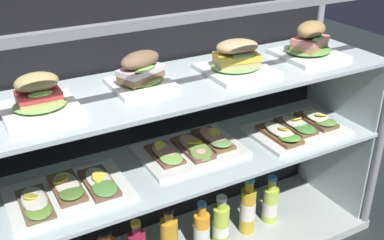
# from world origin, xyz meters

# --- Properties ---
(case_frame) EXTENTS (1.39, 0.41, 0.95)m
(case_frame) POSITION_xyz_m (0.00, 0.13, 0.51)
(case_frame) COLOR gray
(case_frame) RESTS_ON ground
(riser_lower_tier) EXTENTS (1.33, 0.35, 0.38)m
(riser_lower_tier) POSITION_xyz_m (0.00, 0.00, 0.22)
(riser_lower_tier) COLOR silver
(riser_lower_tier) RESTS_ON case_base_deck
(shelf_lower_glass) EXTENTS (1.35, 0.36, 0.01)m
(shelf_lower_glass) POSITION_xyz_m (0.00, 0.00, 0.42)
(shelf_lower_glass) COLOR silver
(shelf_lower_glass) RESTS_ON riser_lower_tier
(riser_upper_tier) EXTENTS (1.33, 0.35, 0.26)m
(riser_upper_tier) POSITION_xyz_m (0.00, 0.00, 0.56)
(riser_upper_tier) COLOR silver
(riser_upper_tier) RESTS_ON shelf_lower_glass
(shelf_upper_glass) EXTENTS (1.35, 0.36, 0.01)m
(shelf_upper_glass) POSITION_xyz_m (0.00, 0.00, 0.69)
(shelf_upper_glass) COLOR silver
(shelf_upper_glass) RESTS_ON riser_upper_tier
(plated_roll_sandwich_center) EXTENTS (0.19, 0.19, 0.11)m
(plated_roll_sandwich_center) POSITION_xyz_m (-0.45, -0.03, 0.74)
(plated_roll_sandwich_center) COLOR white
(plated_roll_sandwich_center) RESTS_ON shelf_upper_glass
(plated_roll_sandwich_mid_right) EXTENTS (0.17, 0.17, 0.11)m
(plated_roll_sandwich_mid_right) POSITION_xyz_m (-0.16, 0.01, 0.74)
(plated_roll_sandwich_mid_right) COLOR white
(plated_roll_sandwich_mid_right) RESTS_ON shelf_upper_glass
(plated_roll_sandwich_right_of_center) EXTENTS (0.21, 0.21, 0.11)m
(plated_roll_sandwich_right_of_center) POSITION_xyz_m (0.15, -0.02, 0.74)
(plated_roll_sandwich_right_of_center) COLOR white
(plated_roll_sandwich_right_of_center) RESTS_ON shelf_upper_glass
(plated_roll_sandwich_mid_left) EXTENTS (0.20, 0.20, 0.12)m
(plated_roll_sandwich_mid_left) POSITION_xyz_m (0.45, -0.01, 0.74)
(plated_roll_sandwich_mid_left) COLOR white
(plated_roll_sandwich_mid_left) RESTS_ON shelf_upper_glass
(open_sandwich_tray_near_right_corner) EXTENTS (0.34, 0.23, 0.06)m
(open_sandwich_tray_near_right_corner) POSITION_xyz_m (-0.41, -0.02, 0.44)
(open_sandwich_tray_near_right_corner) COLOR white
(open_sandwich_tray_near_right_corner) RESTS_ON shelf_lower_glass
(open_sandwich_tray_far_left) EXTENTS (0.34, 0.23, 0.06)m
(open_sandwich_tray_far_left) POSITION_xyz_m (0.01, 0.02, 0.44)
(open_sandwich_tray_far_left) COLOR white
(open_sandwich_tray_far_left) RESTS_ON shelf_lower_glass
(open_sandwich_tray_right_of_center) EXTENTS (0.34, 0.24, 0.06)m
(open_sandwich_tray_right_of_center) POSITION_xyz_m (0.42, -0.03, 0.44)
(open_sandwich_tray_right_of_center) COLOR white
(open_sandwich_tray_right_of_center) RESTS_ON shelf_lower_glass
(juice_bottle_front_fourth) EXTENTS (0.06, 0.06, 0.22)m
(juice_bottle_front_fourth) POSITION_xyz_m (0.02, -0.03, 0.13)
(juice_bottle_front_fourth) COLOR orange
(juice_bottle_front_fourth) RESTS_ON case_base_deck
(juice_bottle_front_left_end) EXTENTS (0.06, 0.06, 0.20)m
(juice_bottle_front_left_end) POSITION_xyz_m (0.12, -0.01, 0.11)
(juice_bottle_front_left_end) COLOR #B5CF43
(juice_bottle_front_left_end) RESTS_ON case_base_deck
(juice_bottle_back_right) EXTENTS (0.06, 0.06, 0.24)m
(juice_bottle_back_right) POSITION_xyz_m (0.23, -0.01, 0.14)
(juice_bottle_back_right) COLOR gold
(juice_bottle_back_right) RESTS_ON case_base_deck
(juice_bottle_front_right_end) EXTENTS (0.06, 0.06, 0.20)m
(juice_bottle_front_right_end) POSITION_xyz_m (0.35, 0.00, 0.11)
(juice_bottle_front_right_end) COLOR #B1D345
(juice_bottle_front_right_end) RESTS_ON case_base_deck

